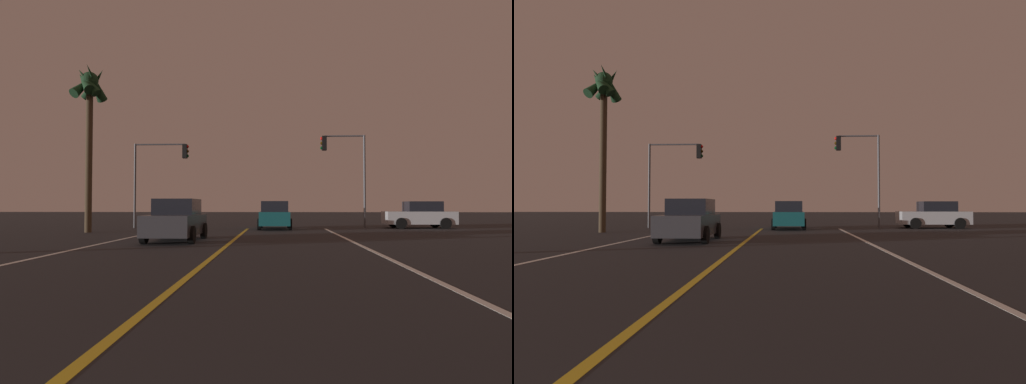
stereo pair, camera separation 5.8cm
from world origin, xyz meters
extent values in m
cube|color=silver|center=(4.78, 10.87, 0.00)|extent=(0.16, 33.74, 0.01)
cube|color=silver|center=(-4.78, 10.87, 0.00)|extent=(0.16, 33.74, 0.01)
cube|color=gold|center=(0.00, 10.87, 0.00)|extent=(0.16, 33.74, 0.01)
cylinder|color=black|center=(-1.38, 16.77, 0.34)|extent=(0.22, 0.68, 0.68)
cylinder|color=black|center=(-3.18, 16.77, 0.34)|extent=(0.22, 0.68, 0.68)
cylinder|color=black|center=(-1.38, 19.47, 0.34)|extent=(0.22, 0.68, 0.68)
cylinder|color=black|center=(-3.18, 19.47, 0.34)|extent=(0.22, 0.68, 0.68)
cube|color=#38383D|center=(-2.28, 18.12, 0.66)|extent=(1.80, 4.30, 0.80)
cube|color=black|center=(-2.28, 18.37, 1.38)|extent=(1.60, 2.10, 0.64)
cube|color=red|center=(-1.68, 20.22, 0.76)|extent=(0.24, 0.08, 0.16)
cube|color=red|center=(-2.88, 20.22, 0.76)|extent=(0.24, 0.08, 0.16)
cylinder|color=black|center=(0.77, 28.84, 0.34)|extent=(0.22, 0.68, 0.68)
cylinder|color=black|center=(2.57, 28.84, 0.34)|extent=(0.22, 0.68, 0.68)
cylinder|color=black|center=(0.77, 26.14, 0.34)|extent=(0.22, 0.68, 0.68)
cylinder|color=black|center=(2.57, 26.14, 0.34)|extent=(0.22, 0.68, 0.68)
cube|color=#145156|center=(1.67, 27.49, 0.66)|extent=(1.80, 4.30, 0.80)
cube|color=black|center=(1.67, 27.24, 1.38)|extent=(1.60, 2.10, 0.64)
cube|color=red|center=(1.07, 25.39, 0.76)|extent=(0.24, 0.08, 0.16)
cube|color=red|center=(2.27, 25.39, 0.76)|extent=(0.24, 0.08, 0.16)
cylinder|color=black|center=(9.50, 28.02, 0.34)|extent=(0.68, 0.22, 0.68)
cylinder|color=black|center=(9.50, 29.82, 0.34)|extent=(0.68, 0.22, 0.68)
cylinder|color=black|center=(12.20, 28.02, 0.34)|extent=(0.68, 0.22, 0.68)
cylinder|color=black|center=(12.20, 29.82, 0.34)|extent=(0.68, 0.22, 0.68)
cube|color=#B7BABF|center=(10.85, 28.92, 0.66)|extent=(4.30, 1.80, 0.80)
cube|color=black|center=(11.10, 28.92, 1.38)|extent=(2.10, 1.60, 0.64)
cube|color=red|center=(12.95, 28.32, 0.76)|extent=(0.08, 0.24, 0.16)
cube|color=red|center=(12.95, 29.52, 0.76)|extent=(0.08, 0.24, 0.16)
cylinder|color=#4C4C51|center=(7.32, 28.24, 2.94)|extent=(0.14, 0.14, 5.88)
cylinder|color=#4C4C51|center=(6.07, 28.24, 5.83)|extent=(2.51, 0.10, 0.10)
cube|color=black|center=(4.81, 28.24, 5.38)|extent=(0.28, 0.36, 0.90)
sphere|color=red|center=(4.65, 28.24, 5.68)|extent=(0.20, 0.20, 0.20)
sphere|color=#3C2706|center=(4.65, 28.24, 5.38)|extent=(0.20, 0.20, 0.20)
sphere|color=#063816|center=(4.65, 28.24, 5.08)|extent=(0.20, 0.20, 0.20)
cylinder|color=#4C4C51|center=(-7.32, 28.24, 2.71)|extent=(0.14, 0.14, 5.42)
cylinder|color=#4C4C51|center=(-5.70, 28.24, 5.37)|extent=(3.24, 0.10, 0.10)
cube|color=black|center=(-4.08, 28.24, 4.92)|extent=(0.28, 0.36, 0.90)
sphere|color=red|center=(-3.92, 28.24, 5.22)|extent=(0.20, 0.20, 0.20)
sphere|color=#3C2706|center=(-3.92, 28.24, 4.92)|extent=(0.20, 0.20, 0.20)
sphere|color=#063816|center=(-3.92, 28.24, 4.62)|extent=(0.20, 0.20, 0.20)
cylinder|color=#473826|center=(-8.26, 23.48, 3.97)|extent=(0.36, 0.36, 7.94)
sphere|color=#19381E|center=(-8.26, 23.48, 8.19)|extent=(0.90, 0.90, 0.90)
cone|color=#19381E|center=(-7.97, 23.43, 8.04)|extent=(0.88, 1.96, 1.92)
cone|color=#19381E|center=(-8.14, 23.75, 8.04)|extent=(1.76, 1.21, 1.77)
cone|color=#19381E|center=(-8.54, 23.60, 8.04)|extent=(1.31, 2.02, 1.84)
cone|color=#19381E|center=(-8.46, 23.25, 8.04)|extent=(1.57, 1.47, 1.49)
cone|color=#19381E|center=(-8.25, 23.18, 8.04)|extent=(1.45, 0.62, 1.62)
camera|label=1|loc=(1.76, 0.77, 1.42)|focal=30.44mm
camera|label=2|loc=(1.82, 0.77, 1.42)|focal=30.44mm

